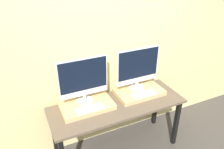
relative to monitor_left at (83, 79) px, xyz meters
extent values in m
cube|color=#DBC684|center=(0.36, 0.21, 0.21)|extent=(8.00, 0.04, 2.60)
cube|color=brown|center=(0.36, -0.16, -0.37)|extent=(1.65, 0.59, 0.03)
cube|color=black|center=(1.12, -0.39, -0.74)|extent=(0.05, 0.05, 0.71)
cube|color=black|center=(-0.41, 0.08, -0.74)|extent=(0.05, 0.05, 0.71)
cube|color=black|center=(1.12, 0.08, -0.74)|extent=(0.05, 0.05, 0.71)
cube|color=tan|center=(0.00, -0.07, -0.32)|extent=(0.61, 0.36, 0.06)
cylinder|color=silver|center=(0.00, 0.00, -0.29)|extent=(0.20, 0.20, 0.01)
cylinder|color=silver|center=(0.00, 0.00, -0.25)|extent=(0.04, 0.04, 0.07)
cube|color=silver|center=(0.00, 0.00, 0.02)|extent=(0.58, 0.02, 0.46)
cube|color=black|center=(0.00, -0.01, 0.05)|extent=(0.55, 0.00, 0.38)
cube|color=silver|center=(0.00, -0.01, -0.18)|extent=(0.57, 0.00, 0.06)
cube|color=silver|center=(0.00, -0.18, -0.29)|extent=(0.31, 0.12, 0.01)
cube|color=silver|center=(0.00, -0.18, -0.28)|extent=(0.30, 0.10, 0.00)
cube|color=tan|center=(0.72, -0.07, -0.32)|extent=(0.61, 0.36, 0.06)
cylinder|color=silver|center=(0.72, 0.00, -0.29)|extent=(0.20, 0.20, 0.01)
cylinder|color=silver|center=(0.72, 0.00, -0.25)|extent=(0.04, 0.04, 0.07)
cube|color=silver|center=(0.72, 0.00, 0.02)|extent=(0.58, 0.02, 0.46)
cube|color=black|center=(0.72, -0.01, 0.05)|extent=(0.55, 0.00, 0.38)
cube|color=silver|center=(0.72, -0.01, -0.18)|extent=(0.57, 0.00, 0.06)
cube|color=silver|center=(0.72, -0.18, -0.29)|extent=(0.31, 0.12, 0.01)
cube|color=silver|center=(0.72, -0.18, -0.28)|extent=(0.30, 0.10, 0.00)
camera|label=1|loc=(-0.62, -2.09, 1.20)|focal=35.00mm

